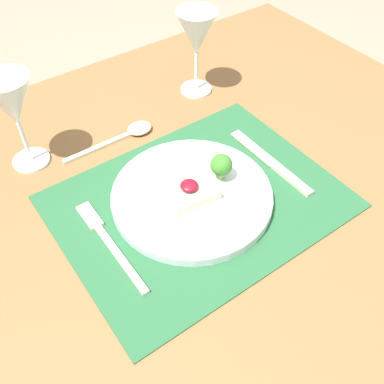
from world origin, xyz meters
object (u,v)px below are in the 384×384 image
(dinner_plate, at_px, (193,194))
(wine_glass_near, at_px, (196,36))
(fork, at_px, (107,239))
(spoon, at_px, (130,133))
(wine_glass_far, at_px, (12,105))
(knife, at_px, (275,166))

(dinner_plate, xyz_separation_m, wine_glass_near, (0.21, 0.27, 0.12))
(fork, bearing_deg, spoon, 48.99)
(dinner_plate, bearing_deg, spoon, 89.68)
(wine_glass_near, relative_size, wine_glass_far, 1.00)
(knife, relative_size, wine_glass_far, 1.15)
(spoon, bearing_deg, dinner_plate, -87.88)
(fork, bearing_deg, dinner_plate, -5.51)
(dinner_plate, distance_m, spoon, 0.22)
(knife, distance_m, wine_glass_near, 0.33)
(knife, relative_size, wine_glass_near, 1.15)
(spoon, distance_m, wine_glass_far, 0.24)
(dinner_plate, xyz_separation_m, wine_glass_far, (-0.19, 0.26, 0.12))
(wine_glass_far, bearing_deg, spoon, -12.15)
(spoon, distance_m, wine_glass_near, 0.25)
(spoon, bearing_deg, wine_glass_near, 16.57)
(fork, xyz_separation_m, wine_glass_far, (-0.03, 0.26, 0.13))
(wine_glass_far, bearing_deg, wine_glass_near, 1.35)
(wine_glass_near, height_order, wine_glass_far, same)
(fork, bearing_deg, wine_glass_near, 32.66)
(knife, xyz_separation_m, wine_glass_far, (-0.37, 0.29, 0.13))
(dinner_plate, height_order, knife, dinner_plate)
(spoon, xyz_separation_m, wine_glass_near, (0.21, 0.05, 0.13))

